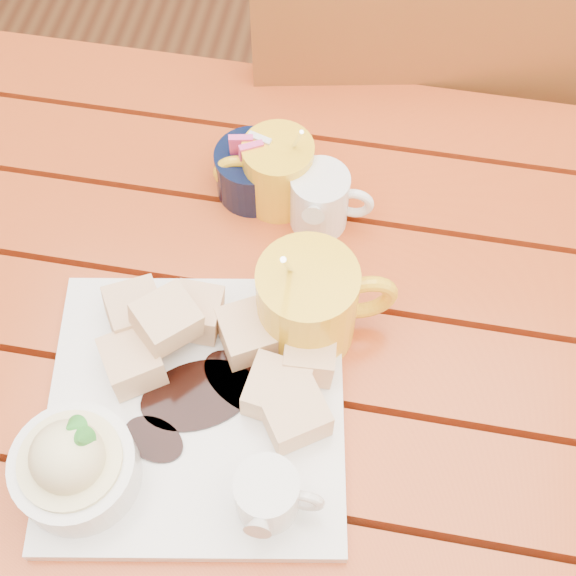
% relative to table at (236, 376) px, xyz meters
% --- Properties ---
extents(ground, '(5.00, 5.00, 0.00)m').
position_rel_table_xyz_m(ground, '(0.00, -0.00, -0.64)').
color(ground, '#5C2E1A').
rests_on(ground, ground).
extents(table, '(1.20, 0.79, 0.75)m').
position_rel_table_xyz_m(table, '(0.00, 0.00, 0.00)').
color(table, '#9F3114').
rests_on(table, ground).
extents(dessert_plate, '(0.34, 0.34, 0.12)m').
position_rel_table_xyz_m(dessert_plate, '(-0.03, -0.11, 0.14)').
color(dessert_plate, white).
rests_on(dessert_plate, table).
extents(coffee_mug_left, '(0.11, 0.08, 0.13)m').
position_rel_table_xyz_m(coffee_mug_left, '(0.01, 0.19, 0.15)').
color(coffee_mug_left, yellow).
rests_on(coffee_mug_left, table).
extents(coffee_mug_right, '(0.14, 0.10, 0.17)m').
position_rel_table_xyz_m(coffee_mug_right, '(0.08, 0.02, 0.17)').
color(coffee_mug_right, yellow).
rests_on(coffee_mug_right, table).
extents(cream_pitcher, '(0.09, 0.08, 0.08)m').
position_rel_table_xyz_m(cream_pitcher, '(0.07, 0.16, 0.15)').
color(cream_pitcher, white).
rests_on(cream_pitcher, table).
extents(sugar_caddy, '(0.09, 0.09, 0.09)m').
position_rel_table_xyz_m(sugar_caddy, '(-0.01, 0.19, 0.14)').
color(sugar_caddy, black).
rests_on(sugar_caddy, table).
extents(chair_far, '(0.54, 0.54, 0.97)m').
position_rel_table_xyz_m(chair_far, '(0.15, 0.53, -0.10)').
color(chair_far, brown).
rests_on(chair_far, ground).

